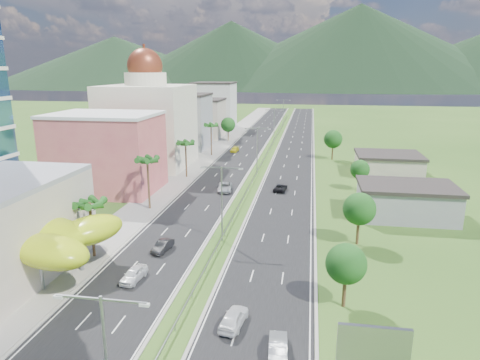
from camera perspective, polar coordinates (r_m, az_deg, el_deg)
The scene contains 36 objects.
ground at distance 53.24m, azimuth -4.61°, elevation -12.19°, with size 500.00×500.00×0.00m, color #2D5119.
road_left at distance 139.46m, azimuth 1.26°, elevation 4.79°, with size 11.00×260.00×0.04m, color black.
road_right at distance 138.18m, azimuth 7.45°, elevation 4.57°, with size 11.00×260.00×0.04m, color black.
sidewalk_left at distance 141.08m, azimuth -2.57°, elevation 4.91°, with size 7.00×260.00×0.12m, color gray.
median_guardrail at distance 120.88m, azimuth 3.58°, elevation 3.51°, with size 0.10×216.06×0.76m.
streetlight_median_a at distance 29.67m, azimuth -17.43°, elevation -21.72°, with size 6.04×0.25×11.00m.
streetlight_median_b at distance 59.80m, azimuth -2.45°, elevation -2.12°, with size 6.04×0.25×11.00m.
streetlight_median_c at distance 98.27m, azimuth 2.31°, elevation 4.56°, with size 6.04×0.25×11.00m.
streetlight_median_d at distance 142.55m, azimuth 4.58°, elevation 7.69°, with size 6.04×0.25×11.00m.
streetlight_median_e at distance 187.18m, azimuth 5.78°, elevation 9.33°, with size 6.04×0.25×11.00m.
lime_canopy at distance 56.04m, azimuth -26.20°, elevation -6.76°, with size 18.00×15.00×7.40m.
pink_shophouse at distance 89.14m, azimuth -17.40°, elevation 3.33°, with size 20.00×15.00×15.00m, color #C35057.
domed_building at distance 109.32m, azimuth -12.18°, elevation 7.72°, with size 20.00×20.00×28.70m.
midrise_grey at distance 132.83m, azimuth -7.77°, elevation 7.64°, with size 16.00×15.00×16.00m, color gray.
midrise_beige at distance 154.02m, azimuth -5.35°, elevation 8.11°, with size 16.00×15.00×13.00m, color #AFA190.
midrise_white at distance 176.00m, azimuth -3.46°, elevation 9.78°, with size 16.00×15.00×18.00m, color silver.
billboard at distance 34.59m, azimuth 17.36°, elevation -20.62°, with size 5.20×0.35×6.20m.
shed_near at distance 75.94m, azimuth 21.26°, elevation -2.81°, with size 15.00×10.00×5.00m, color gray.
shed_far at distance 104.93m, azimuth 19.13°, elevation 1.87°, with size 14.00×12.00×4.40m, color #AFA190.
palm_tree_b at distance 57.79m, azimuth -19.39°, elevation -3.25°, with size 3.60×3.60×8.10m.
palm_tree_c at distance 74.92m, azimuth -12.26°, elevation 2.39°, with size 3.60×3.60×9.60m.
palm_tree_d at distance 96.44m, azimuth -7.26°, elevation 4.74°, with size 3.60×3.60×8.60m.
palm_tree_e at distance 120.22m, azimuth -3.89°, elevation 7.15°, with size 3.60×3.60×9.40m.
leafy_tree_lfar at distance 144.81m, azimuth -1.60°, elevation 7.38°, with size 4.90×4.90×8.05m.
leafy_tree_ra at distance 45.50m, azimuth 13.97°, elevation -10.82°, with size 4.20×4.20×6.90m.
leafy_tree_rb at distance 61.42m, azimuth 15.63°, elevation -3.75°, with size 4.55×4.55×7.47m.
leafy_tree_rc at distance 88.81m, azimuth 15.70°, elevation 1.35°, with size 3.85×3.85×6.33m.
leafy_tree_rd at distance 117.63m, azimuth 12.31°, elevation 5.34°, with size 4.90×4.90×8.05m.
mountain_ridge at distance 498.92m, azimuth 15.21°, elevation 11.45°, with size 860.00×140.00×90.00m, color black, non-canonical shape.
car_white_near_left at distance 52.39m, azimuth -13.99°, elevation -12.11°, with size 1.79×4.44×1.51m, color white.
car_dark_left at distance 59.39m, azimuth -10.28°, elevation -8.64°, with size 1.49×4.27×1.41m, color black.
car_silver_mid_left at distance 86.01m, azimuth -2.04°, elevation -0.95°, with size 2.68×5.81×1.61m, color #A0A2A7.
car_yellow_far_left at distance 126.66m, azimuth -0.71°, elevation 4.09°, with size 1.88×4.63×1.34m, color gold.
car_white_near_right at distance 43.05m, azimuth -0.86°, elevation -17.90°, with size 1.92×4.78×1.63m, color white.
car_silver_right at distance 39.73m, azimuth 5.09°, elevation -21.20°, with size 1.58×4.52×1.49m, color #A8ABB0.
car_dark_far_right at distance 86.52m, azimuth 5.42°, elevation -1.01°, with size 2.22×4.82×1.34m, color black.
Camera 1 is at (11.83, -46.01, 24.05)m, focal length 32.00 mm.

